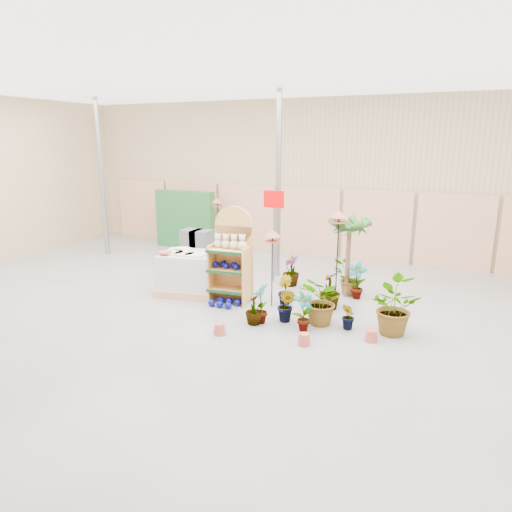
# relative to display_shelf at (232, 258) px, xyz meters

# --- Properties ---
(room) EXTENTS (15.20, 12.10, 4.70)m
(room) POSITION_rel_display_shelf_xyz_m (0.21, -0.50, 1.29)
(room) COLOR slate
(room) RESTS_ON ground
(display_shelf) EXTENTS (0.89, 0.61, 2.02)m
(display_shelf) POSITION_rel_display_shelf_xyz_m (0.00, 0.00, 0.00)
(display_shelf) COLOR tan
(display_shelf) RESTS_ON ground
(teddy_bears) EXTENTS (0.75, 0.20, 0.32)m
(teddy_bears) POSITION_rel_display_shelf_xyz_m (0.03, -0.09, 0.36)
(teddy_bears) COLOR beige
(teddy_bears) RESTS_ON display_shelf
(gazing_balls_shelf) EXTENTS (0.74, 0.25, 0.14)m
(gazing_balls_shelf) POSITION_rel_display_shelf_xyz_m (-0.00, -0.11, -0.13)
(gazing_balls_shelf) COLOR #080C69
(gazing_balls_shelf) RESTS_ON display_shelf
(gazing_balls_floor) EXTENTS (0.63, 0.39, 0.15)m
(gazing_balls_floor) POSITION_rel_display_shelf_xyz_m (0.03, -0.43, -0.85)
(gazing_balls_floor) COLOR #080C69
(gazing_balls_floor) RESTS_ON ground
(pallet_stack) EXTENTS (1.47, 1.30, 0.96)m
(pallet_stack) POSITION_rel_display_shelf_xyz_m (-1.11, 0.03, -0.47)
(pallet_stack) COLOR tan
(pallet_stack) RESTS_ON ground
(charcoal_planters) EXTENTS (0.80, 0.50, 1.00)m
(charcoal_planters) POSITION_rel_display_shelf_xyz_m (-2.09, 2.01, -0.42)
(charcoal_planters) COLOR #3D3D3E
(charcoal_planters) RESTS_ON ground
(trellis_stock) EXTENTS (2.00, 0.30, 1.80)m
(trellis_stock) POSITION_rel_display_shelf_xyz_m (-3.59, 3.79, -0.02)
(trellis_stock) COLOR #245D2A
(trellis_stock) RESTS_ON ground
(offer_sign) EXTENTS (0.50, 0.08, 2.20)m
(offer_sign) POSITION_rel_display_shelf_xyz_m (0.31, 1.57, 0.65)
(offer_sign) COLOR gray
(offer_sign) RESTS_ON ground
(bird_table_front) EXTENTS (0.34, 0.34, 1.61)m
(bird_table_front) POSITION_rel_display_shelf_xyz_m (0.91, -0.01, 0.57)
(bird_table_front) COLOR black
(bird_table_front) RESTS_ON ground
(bird_table_right) EXTENTS (0.34, 0.34, 1.95)m
(bird_table_right) POSITION_rel_display_shelf_xyz_m (2.05, 0.78, 0.89)
(bird_table_right) COLOR black
(bird_table_right) RESTS_ON ground
(bird_table_back) EXTENTS (0.34, 0.34, 1.74)m
(bird_table_back) POSITION_rel_display_shelf_xyz_m (-2.07, 3.15, 0.69)
(bird_table_back) COLOR black
(bird_table_back) RESTS_ON ground
(palm) EXTENTS (0.70, 0.70, 1.84)m
(palm) POSITION_rel_display_shelf_xyz_m (2.18, 1.22, 0.66)
(palm) COLOR brown
(palm) RESTS_ON ground
(potted_plant_0) EXTENTS (0.44, 0.49, 0.78)m
(potted_plant_0) POSITION_rel_display_shelf_xyz_m (1.06, -0.93, -0.53)
(potted_plant_0) COLOR #26521B
(potted_plant_0) RESTS_ON ground
(potted_plant_1) EXTENTS (0.42, 0.36, 0.66)m
(potted_plant_1) POSITION_rel_display_shelf_xyz_m (1.49, -0.69, -0.59)
(potted_plant_1) COLOR #26521B
(potted_plant_1) RESTS_ON ground
(potted_plant_2) EXTENTS (1.09, 1.08, 0.92)m
(potted_plant_2) POSITION_rel_display_shelf_xyz_m (2.13, -0.54, -0.46)
(potted_plant_2) COLOR #26521B
(potted_plant_2) RESTS_ON ground
(potted_plant_3) EXTENTS (0.50, 0.50, 0.78)m
(potted_plant_3) POSITION_rel_display_shelf_xyz_m (2.04, 0.34, -0.53)
(potted_plant_3) COLOR #26521B
(potted_plant_3) RESTS_ON ground
(potted_plant_4) EXTENTS (0.42, 0.29, 0.80)m
(potted_plant_4) POSITION_rel_display_shelf_xyz_m (2.41, 1.15, -0.52)
(potted_plant_4) COLOR #26521B
(potted_plant_4) RESTS_ON ground
(potted_plant_5) EXTENTS (0.44, 0.45, 0.63)m
(potted_plant_5) POSITION_rel_display_shelf_xyz_m (1.13, 0.14, -0.61)
(potted_plant_5) COLOR #26521B
(potted_plant_5) RESTS_ON ground
(potted_plant_6) EXTENTS (0.91, 0.88, 0.77)m
(potted_plant_6) POSITION_rel_display_shelf_xyz_m (2.21, 1.33, -0.54)
(potted_plant_6) COLOR #26521B
(potted_plant_6) RESTS_ON ground
(potted_plant_7) EXTENTS (0.38, 0.38, 0.60)m
(potted_plant_7) POSITION_rel_display_shelf_xyz_m (0.97, -1.03, -0.62)
(potted_plant_7) COLOR #26521B
(potted_plant_7) RESTS_ON ground
(potted_plant_8) EXTENTS (0.44, 0.47, 0.74)m
(potted_plant_8) POSITION_rel_display_shelf_xyz_m (1.90, -0.97, -0.55)
(potted_plant_8) COLOR #26521B
(potted_plant_8) RESTS_ON ground
(potted_plant_9) EXTENTS (0.34, 0.36, 0.51)m
(potted_plant_9) POSITION_rel_display_shelf_xyz_m (2.64, -0.59, -0.67)
(potted_plant_9) COLOR #26521B
(potted_plant_9) RESTS_ON ground
(potted_plant_10) EXTENTS (1.18, 1.19, 1.00)m
(potted_plant_10) POSITION_rel_display_shelf_xyz_m (3.34, -0.42, -0.42)
(potted_plant_10) COLOR #26521B
(potted_plant_10) RESTS_ON ground
(potted_plant_11) EXTENTS (0.57, 0.57, 0.72)m
(potted_plant_11) POSITION_rel_display_shelf_xyz_m (0.81, 1.44, -0.56)
(potted_plant_11) COLOR #26521B
(potted_plant_11) RESTS_ON ground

